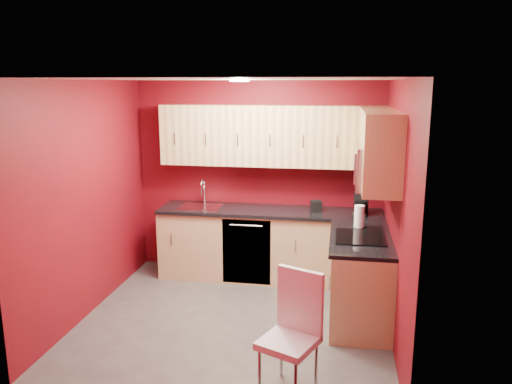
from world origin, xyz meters
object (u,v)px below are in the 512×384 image
(dining_chair, at_px, (289,336))
(coffee_maker, at_px, (360,204))
(paper_towel, at_px, (359,217))
(microwave, at_px, (375,166))
(sink, at_px, (201,204))
(napkin_holder, at_px, (316,206))

(dining_chair, bearing_deg, coffee_maker, 98.94)
(paper_towel, bearing_deg, microwave, -71.33)
(microwave, xyz_separation_m, dining_chair, (-0.70, -1.40, -1.16))
(sink, bearing_deg, dining_chair, -59.90)
(coffee_maker, height_order, dining_chair, coffee_maker)
(microwave, height_order, sink, microwave)
(sink, relative_size, paper_towel, 2.06)
(microwave, relative_size, napkin_holder, 5.79)
(sink, distance_m, dining_chair, 2.81)
(microwave, height_order, dining_chair, microwave)
(coffee_maker, xyz_separation_m, paper_towel, (-0.03, -0.55, -0.01))
(sink, distance_m, paper_towel, 2.08)
(dining_chair, bearing_deg, paper_towel, 95.46)
(paper_towel, height_order, dining_chair, paper_towel)
(microwave, height_order, paper_towel, microwave)
(coffee_maker, distance_m, napkin_holder, 0.54)
(paper_towel, relative_size, dining_chair, 0.25)
(dining_chair, bearing_deg, microwave, 87.14)
(coffee_maker, bearing_deg, sink, -172.03)
(sink, xyz_separation_m, dining_chair, (1.39, -2.40, -0.44))
(microwave, xyz_separation_m, sink, (-2.09, 1.00, -0.72))
(paper_towel, bearing_deg, sink, 161.87)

